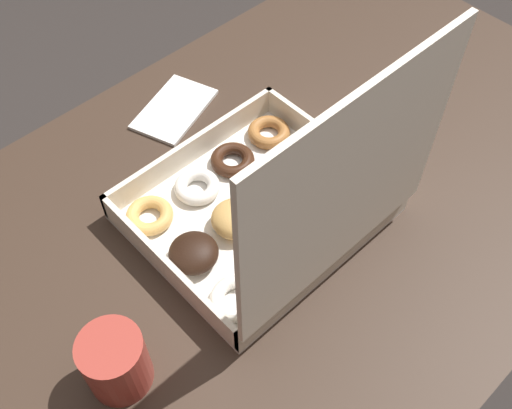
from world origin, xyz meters
name	(u,v)px	position (x,y,z in m)	size (l,w,h in m)	color
ground_plane	(272,378)	(0.00, 0.00, 0.00)	(8.00, 8.00, 0.00)	#2D2826
dining_table	(281,237)	(0.00, 0.00, 0.61)	(1.21, 0.75, 0.71)	#38281E
donut_box	(276,204)	(0.05, 0.03, 0.77)	(0.32, 0.29, 0.34)	silver
coffee_mug	(115,361)	(0.33, 0.06, 0.76)	(0.08, 0.08, 0.09)	#A3382D
paper_napkin	(172,110)	(0.00, -0.26, 0.71)	(0.16, 0.13, 0.01)	white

